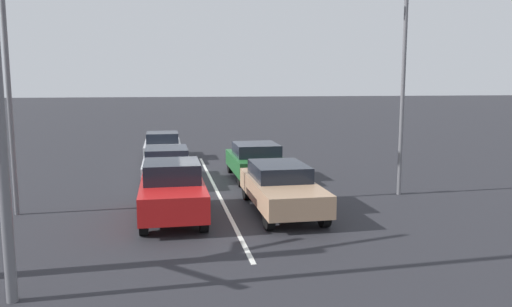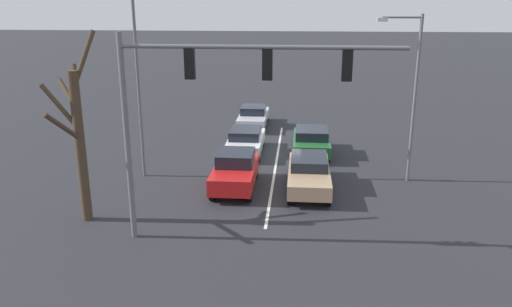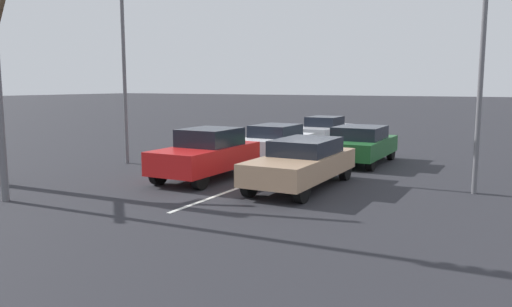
{
  "view_description": "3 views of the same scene",
  "coord_description": "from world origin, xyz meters",
  "views": [
    {
      "loc": [
        1.85,
        19.57,
        3.9
      ],
      "look_at": [
        -0.78,
        5.48,
        1.86
      ],
      "focal_mm": 35.0,
      "sensor_mm": 36.0,
      "label": 1
    },
    {
      "loc": [
        -1.14,
        26.07,
        7.98
      ],
      "look_at": [
        0.72,
        5.2,
        1.6
      ],
      "focal_mm": 35.0,
      "sensor_mm": 36.0,
      "label": 2
    },
    {
      "loc": [
        -7.3,
        18.64,
        3.04
      ],
      "look_at": [
        -0.52,
        5.97,
        1.05
      ],
      "focal_mm": 35.0,
      "sensor_mm": 36.0,
      "label": 3
    }
  ],
  "objects": [
    {
      "name": "ground_plane",
      "position": [
        0.0,
        0.0,
        0.0
      ],
      "size": [
        240.0,
        240.0,
        0.0
      ],
      "primitive_type": "plane",
      "color": "#28282D"
    },
    {
      "name": "lane_stripe_left_divider",
      "position": [
        0.0,
        1.72,
        0.01
      ],
      "size": [
        0.12,
        15.43,
        0.01
      ],
      "primitive_type": "cube",
      "color": "silver",
      "rests_on": "ground_plane"
    },
    {
      "name": "car_tan_leftlane_front",
      "position": [
        -1.62,
        5.11,
        0.77
      ],
      "size": [
        1.8,
        4.78,
        1.43
      ],
      "color": "tan",
      "rests_on": "ground_plane"
    },
    {
      "name": "car_red_midlane_front",
      "position": [
        1.64,
        5.32,
        0.83
      ],
      "size": [
        1.8,
        4.08,
        1.63
      ],
      "color": "red",
      "rests_on": "ground_plane"
    },
    {
      "name": "car_darkgreen_leftlane_second",
      "position": [
        -1.82,
        -0.16,
        0.77
      ],
      "size": [
        1.94,
        4.17,
        1.46
      ],
      "color": "#1E5928",
      "rests_on": "ground_plane"
    },
    {
      "name": "car_white_midlane_second",
      "position": [
        1.76,
        -0.08,
        0.73
      ],
      "size": [
        1.83,
        4.2,
        1.39
      ],
      "color": "silver",
      "rests_on": "ground_plane"
    },
    {
      "name": "car_silver_midlane_third",
      "position": [
        1.91,
        -6.25,
        0.7
      ],
      "size": [
        1.8,
        4.58,
        1.37
      ],
      "color": "silver",
      "rests_on": "ground_plane"
    },
    {
      "name": "traffic_signal_gantry",
      "position": [
        1.76,
        10.41,
        5.24
      ],
      "size": [
        9.08,
        0.37,
        7.09
      ],
      "color": "slate",
      "rests_on": "ground_plane"
    },
    {
      "name": "street_lamp_right_shoulder",
      "position": [
        6.02,
        4.07,
        5.0
      ],
      "size": [
        1.81,
        0.24,
        8.79
      ],
      "color": "slate",
      "rests_on": "ground_plane"
    },
    {
      "name": "street_lamp_left_shoulder",
      "position": [
        -6.0,
        3.64,
        4.36
      ],
      "size": [
        1.95,
        0.24,
        7.51
      ],
      "color": "slate",
      "rests_on": "ground_plane"
    }
  ]
}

